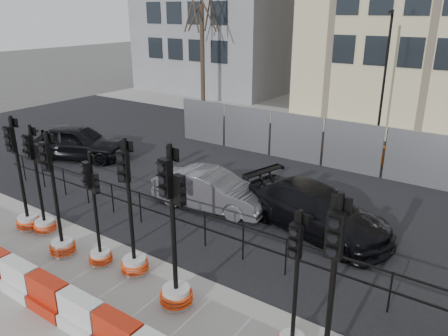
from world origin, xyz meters
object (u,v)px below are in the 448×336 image
Objects in this scene: traffic_signal_a at (25,207)px; car_c at (316,210)px; traffic_signal_d at (98,239)px; car_a at (77,142)px.

traffic_signal_a reaches higher than car_c.
traffic_signal_a is 3.20m from traffic_signal_d.
car_a is at bearing 117.39° from traffic_signal_a.
traffic_signal_d is 5.97m from car_c.
traffic_signal_a is at bearing -164.14° from car_a.
car_a is at bearing 161.62° from traffic_signal_d.
traffic_signal_a reaches higher than car_a.
car_a reaches higher than car_c.
traffic_signal_a is at bearing 139.24° from car_c.
traffic_signal_a reaches higher than traffic_signal_d.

